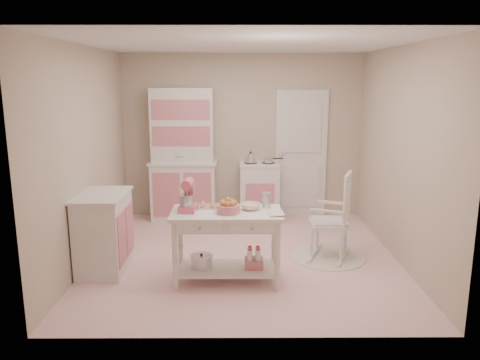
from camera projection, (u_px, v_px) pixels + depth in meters
name	position (u px, v px, depth m)	size (l,w,h in m)	color
room_shell	(244.00, 127.00, 5.57)	(3.84, 3.84, 2.62)	pink
door	(301.00, 154.00, 7.54)	(0.82, 0.05, 2.04)	white
hutch	(183.00, 155.00, 7.32)	(1.06, 0.50, 2.08)	white
stove	(259.00, 191.00, 7.40)	(0.62, 0.57, 0.92)	white
base_cabinet	(104.00, 232.00, 5.43)	(0.54, 0.84, 0.92)	white
lace_rug	(328.00, 257.00, 5.90)	(0.92, 0.92, 0.01)	white
rocking_chair	(330.00, 215.00, 5.79)	(0.48, 0.72, 1.10)	white
work_table	(227.00, 246.00, 5.14)	(1.20, 0.60, 0.80)	white
stand_mixer	(188.00, 196.00, 5.04)	(0.20, 0.28, 0.34)	#E7617D
cookie_tray	(213.00, 206.00, 5.23)	(0.34, 0.24, 0.02)	silver
bread_basket	(228.00, 209.00, 5.00)	(0.25, 0.25, 0.09)	#CD7685
mixing_bowl	(250.00, 206.00, 5.13)	(0.22, 0.22, 0.07)	white
metal_pitcher	(266.00, 200.00, 5.19)	(0.10, 0.10, 0.17)	silver
recipe_book	(269.00, 214.00, 4.94)	(0.16, 0.21, 0.02)	white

